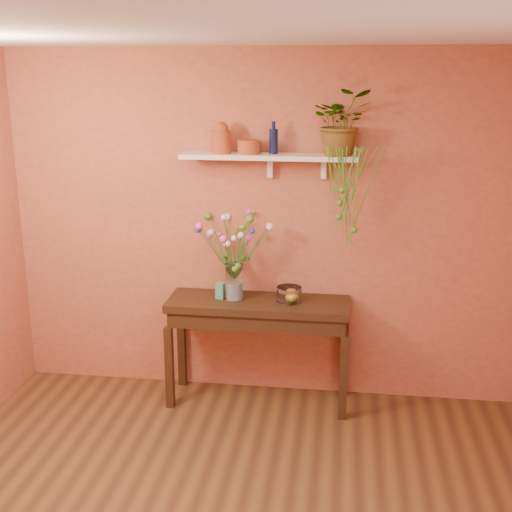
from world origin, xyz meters
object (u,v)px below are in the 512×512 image
at_px(terracotta_jug, 221,138).
at_px(glass_bowl, 289,295).
at_px(blue_bottle, 273,141).
at_px(bouquet, 232,236).
at_px(glass_vase, 234,284).
at_px(sideboard, 258,315).
at_px(spider_plant, 342,122).

distance_m(terracotta_jug, glass_bowl, 1.27).
xyz_separation_m(blue_bottle, bouquet, (-0.30, -0.10, -0.70)).
relative_size(terracotta_jug, glass_vase, 0.82).
bearing_deg(glass_vase, sideboard, -3.87).
height_order(sideboard, glass_bowl, glass_bowl).
distance_m(sideboard, terracotta_jug, 1.36).
xyz_separation_m(spider_plant, bouquet, (-0.78, -0.10, -0.84)).
bearing_deg(blue_bottle, glass_bowl, -38.87).
bearing_deg(sideboard, bouquet, 172.42).
bearing_deg(bouquet, glass_bowl, -2.09).
distance_m(sideboard, glass_vase, 0.31).
bearing_deg(spider_plant, blue_bottle, -179.78).
bearing_deg(glass_vase, terracotta_jug, 140.68).
bearing_deg(terracotta_jug, spider_plant, 2.04).
bearing_deg(sideboard, glass_vase, 176.13).
height_order(spider_plant, glass_vase, spider_plant).
height_order(terracotta_jug, glass_bowl, terracotta_jug).
height_order(spider_plant, glass_bowl, spider_plant).
relative_size(terracotta_jug, blue_bottle, 0.98).
xyz_separation_m(terracotta_jug, spider_plant, (0.87, 0.03, 0.12)).
bearing_deg(spider_plant, sideboard, -167.85).
relative_size(sideboard, glass_bowl, 7.34).
distance_m(terracotta_jug, bouquet, 0.72).
xyz_separation_m(blue_bottle, glass_bowl, (0.14, -0.11, -1.14)).
bearing_deg(blue_bottle, bouquet, -161.95).
relative_size(glass_vase, bouquet, 0.48).
bearing_deg(sideboard, glass_bowl, 2.73).
relative_size(terracotta_jug, bouquet, 0.40).
xyz_separation_m(spider_plant, glass_vase, (-0.77, -0.11, -1.21)).
bearing_deg(terracotta_jug, glass_bowl, -9.07).
distance_m(bouquet, glass_bowl, 0.62).
bearing_deg(bouquet, spider_plant, 7.15).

